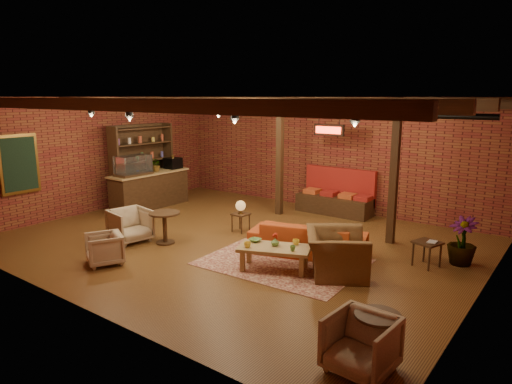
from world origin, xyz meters
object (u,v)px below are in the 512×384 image
Objects in this scene: armchair_a at (130,224)px; plant_tall at (467,193)px; side_table_lamp at (241,208)px; coffee_table at (274,249)px; armchair_far at (361,342)px; round_table_left at (165,222)px; armchair_b at (104,247)px; round_table_right at (377,331)px; armchair_right at (336,246)px; side_table_book at (427,243)px; sofa at (308,238)px.

armchair_a is 0.29× the size of plant_tall.
side_table_lamp is 2.58m from armchair_a.
coffee_table is 1.93× the size of armchair_far.
coffee_table is 2.08× the size of round_table_left.
armchair_b is at bearing -179.30° from armchair_far.
side_table_lamp is 1.17× the size of round_table_right.
armchair_a reaches higher than round_table_left.
armchair_right is at bearing 56.90° from armchair_b.
coffee_table reaches higher than armchair_b.
armchair_far is at bearing -84.05° from side_table_book.
side_table_lamp is at bearing -25.46° from armchair_a.
side_table_lamp reaches higher than armchair_b.
side_table_lamp is at bearing 146.70° from armchair_far.
armchair_right reaches higher than round_table_left.
sofa is 3.18m from round_table_left.
armchair_a is 1.46× the size of side_table_book.
armchair_far is at bearing 23.29° from armchair_b.
side_table_lamp is at bearing 142.70° from coffee_table.
armchair_a reaches higher than armchair_b.
side_table_lamp is 0.94× the size of armchair_a.
plant_tall is at bearing 63.29° from armchair_b.
side_table_lamp is 1.08× the size of round_table_left.
armchair_right reaches higher than side_table_book.
armchair_b is (0.01, -1.58, -0.15)m from round_table_left.
armchair_far reaches higher than side_table_book.
side_table_lamp is 0.27× the size of plant_tall.
armchair_b is at bearing -143.47° from plant_tall.
round_table_right is (6.32, -1.29, 0.03)m from armchair_a.
round_table_right reaches higher than side_table_book.
coffee_table is at bearing 146.57° from armchair_far.
armchair_far reaches higher than round_table_right.
armchair_a reaches higher than side_table_book.
side_table_book is at bearing -134.90° from plant_tall.
plant_tall is (5.60, 2.56, 0.95)m from round_table_left.
armchair_b is at bearing -103.48° from side_table_lamp.
armchair_far is at bearing -111.03° from round_table_right.
plant_tall reaches higher than armchair_b.
coffee_table is at bearing 84.23° from armchair_right.
armchair_far is at bearing -37.61° from coffee_table.
armchair_a reaches higher than round_table_right.
armchair_far reaches higher than coffee_table.
armchair_far is (2.59, -3.19, 0.04)m from sofa.
plant_tall is at bearing 92.96° from armchair_far.
armchair_b is 0.54× the size of armchair_right.
coffee_table reaches higher than sofa.
armchair_a is 6.42m from armchair_far.
armchair_far is (5.50, -1.91, -0.10)m from round_table_left.
armchair_b is 5.50m from armchair_far.
round_table_right is at bearing 25.87° from armchair_b.
round_table_right is (1.73, -2.33, -0.10)m from armchair_right.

